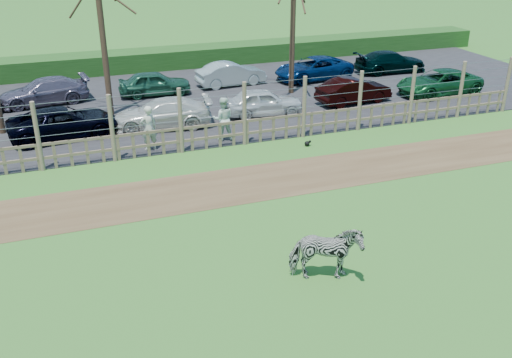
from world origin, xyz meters
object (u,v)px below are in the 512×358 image
object	(u,v)px
crow	(307,143)
car_3	(162,114)
car_6	(439,82)
zebra	(325,254)
visitor_b	(223,119)
car_9	(44,91)
car_2	(64,123)
car_12	(314,68)
car_5	(354,90)
car_11	(231,74)
car_10	(155,83)
car_4	(263,102)
visitor_a	(149,128)
tree_mid	(99,3)
car_13	(390,62)

from	to	relation	value
crow	car_3	distance (m)	6.32
crow	car_6	bearing A→B (deg)	25.11
zebra	car_6	size ratio (longest dim) A/B	0.40
visitor_b	zebra	bearing A→B (deg)	99.69
car_9	car_2	bearing A→B (deg)	0.51
car_12	car_6	bearing A→B (deg)	37.81
car_3	car_5	xyz separation A→B (m)	(9.27, 0.43, 0.00)
car_2	car_9	size ratio (longest dim) A/B	1.04
car_3	car_11	distance (m)	7.20
visitor_b	car_6	size ratio (longest dim) A/B	0.40
car_2	car_10	world-z (taller)	same
car_2	car_5	size ratio (longest dim) A/B	1.19
car_6	car_12	size ratio (longest dim) A/B	1.00
car_2	car_12	size ratio (longest dim) A/B	1.00
car_4	car_5	xyz separation A→B (m)	(4.70, 0.31, 0.00)
car_10	visitor_b	bearing A→B (deg)	-166.14
car_4	car_12	world-z (taller)	same
zebra	car_12	world-z (taller)	zebra
zebra	car_5	size ratio (longest dim) A/B	0.47
car_11	visitor_a	bearing A→B (deg)	137.91
car_11	visitor_b	bearing A→B (deg)	154.40
tree_mid	car_9	bearing A→B (deg)	136.05
visitor_a	car_11	size ratio (longest dim) A/B	0.47
crow	car_11	xyz separation A→B (m)	(-0.16, 9.39, 0.53)
visitor_a	car_2	size ratio (longest dim) A/B	0.40
car_5	car_10	size ratio (longest dim) A/B	1.03
car_4	car_13	world-z (taller)	same
car_3	car_13	bearing A→B (deg)	116.33
car_2	car_6	bearing A→B (deg)	-96.05
car_11	car_12	bearing A→B (deg)	-101.06
car_9	zebra	bearing A→B (deg)	11.96
car_10	car_11	bearing A→B (deg)	-79.88
car_3	car_4	bearing A→B (deg)	98.32
visitor_b	car_2	distance (m)	6.40
visitor_a	car_12	xyz separation A→B (m)	(10.26, 7.39, -0.26)
crow	car_3	xyz separation A→B (m)	(-4.89, 3.97, 0.53)
tree_mid	car_3	size ratio (longest dim) A/B	1.65
zebra	visitor_b	distance (m)	10.07
tree_mid	car_5	bearing A→B (deg)	-10.71
visitor_b	car_9	distance (m)	9.97
car_9	car_6	bearing A→B (deg)	67.83
car_9	tree_mid	bearing A→B (deg)	38.67
visitor_b	car_5	world-z (taller)	visitor_b
visitor_b	car_6	world-z (taller)	visitor_b
car_12	car_3	bearing A→B (deg)	-68.38
car_10	car_12	world-z (taller)	same
zebra	car_3	world-z (taller)	zebra
tree_mid	visitor_a	size ratio (longest dim) A/B	3.96
visitor_b	car_12	size ratio (longest dim) A/B	0.40
visitor_a	car_2	world-z (taller)	visitor_a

